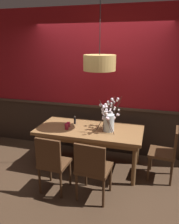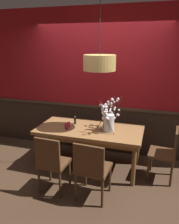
# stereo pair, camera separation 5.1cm
# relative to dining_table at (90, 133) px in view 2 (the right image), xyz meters

# --- Properties ---
(ground_plane) EXTENTS (24.00, 24.00, 0.00)m
(ground_plane) POSITION_rel_dining_table_xyz_m (0.00, 0.00, -0.65)
(ground_plane) COLOR #422D1E
(back_wall) EXTENTS (5.79, 0.14, 2.80)m
(back_wall) POSITION_rel_dining_table_xyz_m (0.00, 0.75, 0.73)
(back_wall) COLOR #2D2119
(back_wall) RESTS_ON ground
(dining_table) EXTENTS (1.80, 0.86, 0.74)m
(dining_table) POSITION_rel_dining_table_xyz_m (0.00, 0.00, 0.00)
(dining_table) COLOR olive
(dining_table) RESTS_ON ground
(chair_far_side_left) EXTENTS (0.42, 0.42, 0.95)m
(chair_far_side_left) POSITION_rel_dining_table_xyz_m (-0.27, 0.82, -0.12)
(chair_far_side_left) COLOR #4C301C
(chair_far_side_left) RESTS_ON ground
(chair_head_east_end) EXTENTS (0.45, 0.45, 0.89)m
(chair_head_east_end) POSITION_rel_dining_table_xyz_m (1.29, -0.01, -0.15)
(chair_head_east_end) COLOR #4C301C
(chair_head_east_end) RESTS_ON ground
(chair_near_side_right) EXTENTS (0.48, 0.46, 0.90)m
(chair_near_side_right) POSITION_rel_dining_table_xyz_m (0.28, -0.83, -0.14)
(chair_near_side_right) COLOR #4C301C
(chair_near_side_right) RESTS_ON ground
(chair_near_side_left) EXTENTS (0.42, 0.40, 0.90)m
(chair_near_side_left) POSITION_rel_dining_table_xyz_m (-0.32, -0.84, -0.15)
(chair_near_side_left) COLOR #4C301C
(chair_near_side_left) RESTS_ON ground
(vase_with_blossoms) EXTENTS (0.39, 0.51, 0.59)m
(vase_with_blossoms) POSITION_rel_dining_table_xyz_m (0.33, 0.01, 0.27)
(vase_with_blossoms) COLOR silver
(vase_with_blossoms) RESTS_ON dining_table
(candle_holder_nearer_center) EXTENTS (0.07, 0.07, 0.09)m
(candle_holder_nearer_center) POSITION_rel_dining_table_xyz_m (-0.37, -0.03, 0.13)
(candle_holder_nearer_center) COLOR maroon
(candle_holder_nearer_center) RESTS_ON dining_table
(candle_holder_nearer_edge) EXTENTS (0.07, 0.07, 0.10)m
(candle_holder_nearer_edge) POSITION_rel_dining_table_xyz_m (-0.36, -0.14, 0.14)
(candle_holder_nearer_edge) COLOR maroon
(candle_holder_nearer_edge) RESTS_ON dining_table
(condiment_bottle) EXTENTS (0.04, 0.04, 0.15)m
(condiment_bottle) POSITION_rel_dining_table_xyz_m (-0.32, 0.15, 0.16)
(condiment_bottle) COLOR black
(condiment_bottle) RESTS_ON dining_table
(pendant_lamp) EXTENTS (0.52, 0.52, 1.07)m
(pendant_lamp) POSITION_rel_dining_table_xyz_m (0.15, 0.06, 1.20)
(pendant_lamp) COLOR tan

